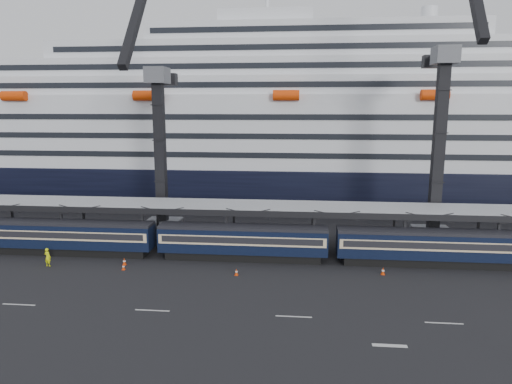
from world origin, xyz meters
TOP-DOWN VIEW (x-y plane):
  - ground at (0.00, 0.00)m, footprint 260.00×260.00m
  - lane_markings at (8.15, -5.23)m, footprint 111.00×4.27m
  - train at (-4.65, 10.00)m, footprint 133.05×3.00m
  - canopy at (0.00, 14.00)m, footprint 130.00×6.25m
  - cruise_ship at (-1.08, 45.99)m, footprint 214.09×28.84m
  - crane_dark_near at (-20.00, 18.59)m, footprint 4.50×17.75m
  - crane_dark_mid at (15.00, 17.59)m, footprint 4.50×18.24m
  - worker at (-28.78, 5.63)m, footprint 0.84×0.66m
  - traffic_cone_b at (-20.68, 6.82)m, footprint 0.41×0.41m
  - traffic_cone_c at (-20.20, 5.32)m, footprint 0.35×0.35m
  - traffic_cone_d at (-8.02, 4.90)m, footprint 0.36×0.36m
  - traffic_cone_e at (7.02, 6.56)m, footprint 0.40×0.40m

SIDE VIEW (x-z plane):
  - ground at x=0.00m, z-range 0.00..0.00m
  - lane_markings at x=8.15m, z-range 0.00..0.02m
  - traffic_cone_c at x=-20.20m, z-range 0.00..0.69m
  - traffic_cone_d at x=-8.02m, z-range 0.00..0.71m
  - traffic_cone_e at x=7.02m, z-range -0.01..0.80m
  - traffic_cone_b at x=-20.68m, z-range -0.01..0.81m
  - worker at x=-28.78m, z-range 0.00..2.03m
  - train at x=-4.65m, z-range 0.18..4.23m
  - canopy at x=0.00m, z-range 2.49..8.01m
  - crane_dark_near at x=-20.00m, z-range -5.61..29.47m
  - cruise_ship at x=-1.08m, z-range -4.66..29.34m
  - crane_dark_mid at x=15.00m, z-range -6.46..33.18m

